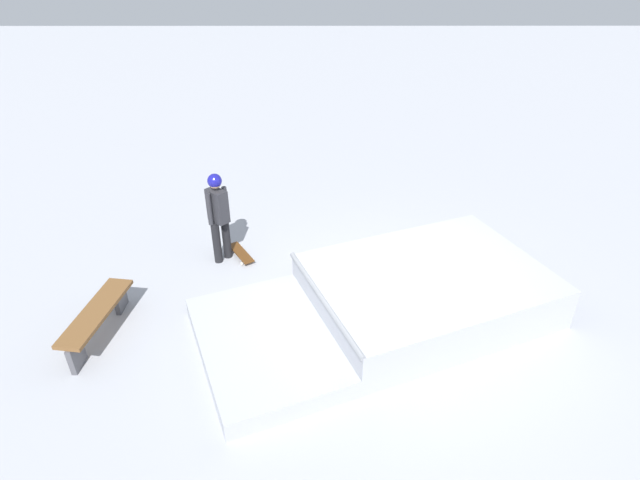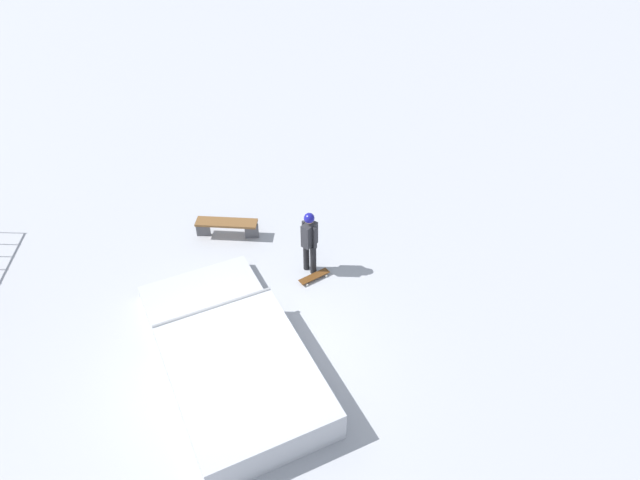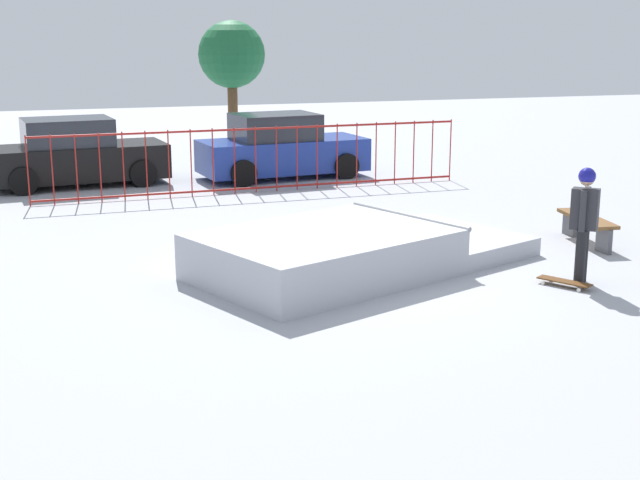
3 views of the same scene
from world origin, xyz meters
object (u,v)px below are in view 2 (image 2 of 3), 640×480
(skate_ramp, at_px, (236,363))
(park_bench, at_px, (227,225))
(skater, at_px, (309,238))
(skateboard, at_px, (314,276))

(skate_ramp, xyz_separation_m, park_bench, (4.57, 0.47, 0.04))
(skater, relative_size, skateboard, 2.19)
(skater, height_order, park_bench, skater)
(skate_ramp, relative_size, skateboard, 7.60)
(skateboard, xyz_separation_m, park_bench, (1.82, 2.19, 0.28))
(park_bench, bearing_deg, skate_ramp, -174.13)
(skate_ramp, height_order, park_bench, skate_ramp)
(skateboard, bearing_deg, skater, -105.70)
(skate_ramp, distance_m, skater, 3.54)
(skate_ramp, distance_m, skateboard, 3.25)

